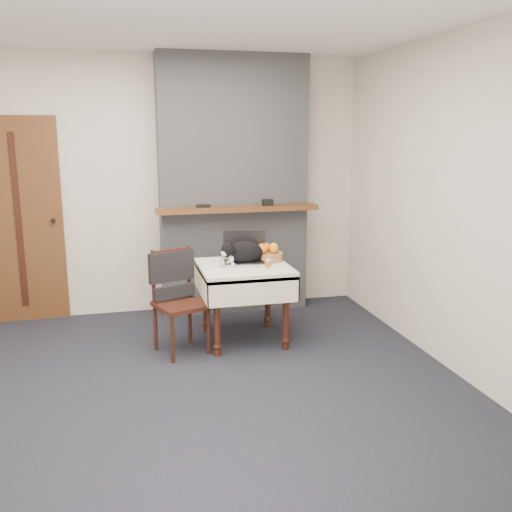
{
  "coord_description": "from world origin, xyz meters",
  "views": [
    {
      "loc": [
        -0.26,
        -3.88,
        1.87
      ],
      "look_at": [
        0.89,
        0.84,
        0.79
      ],
      "focal_mm": 40.0,
      "sensor_mm": 36.0,
      "label": 1
    }
  ],
  "objects_px": {
    "door": "(19,221)",
    "fruit_basket": "(268,254)",
    "cream_jar": "(217,263)",
    "side_table": "(244,277)",
    "cat": "(245,253)",
    "laptop": "(245,255)",
    "pill_bottle": "(268,263)",
    "chair": "(176,286)"
  },
  "relations": [
    {
      "from": "side_table",
      "to": "pill_bottle",
      "type": "distance_m",
      "value": 0.28
    },
    {
      "from": "laptop",
      "to": "pill_bottle",
      "type": "distance_m",
      "value": 0.3
    },
    {
      "from": "cat",
      "to": "pill_bottle",
      "type": "xyz_separation_m",
      "value": [
        0.16,
        -0.19,
        -0.06
      ]
    },
    {
      "from": "laptop",
      "to": "cat",
      "type": "distance_m",
      "value": 0.07
    },
    {
      "from": "cream_jar",
      "to": "laptop",
      "type": "bearing_deg",
      "value": 20.59
    },
    {
      "from": "cream_jar",
      "to": "side_table",
      "type": "bearing_deg",
      "value": 1.06
    },
    {
      "from": "door",
      "to": "fruit_basket",
      "type": "distance_m",
      "value": 2.45
    },
    {
      "from": "laptop",
      "to": "fruit_basket",
      "type": "xyz_separation_m",
      "value": [
        0.22,
        0.03,
        -0.01
      ]
    },
    {
      "from": "side_table",
      "to": "pill_bottle",
      "type": "height_order",
      "value": "pill_bottle"
    },
    {
      "from": "laptop",
      "to": "chair",
      "type": "height_order",
      "value": "laptop"
    },
    {
      "from": "pill_bottle",
      "to": "chair",
      "type": "xyz_separation_m",
      "value": [
        -0.79,
        0.09,
        -0.18
      ]
    },
    {
      "from": "laptop",
      "to": "cream_jar",
      "type": "bearing_deg",
      "value": -152.53
    },
    {
      "from": "fruit_basket",
      "to": "chair",
      "type": "xyz_separation_m",
      "value": [
        -0.86,
        -0.19,
        -0.2
      ]
    },
    {
      "from": "cat",
      "to": "fruit_basket",
      "type": "height_order",
      "value": "cat"
    },
    {
      "from": "laptop",
      "to": "fruit_basket",
      "type": "height_order",
      "value": "laptop"
    },
    {
      "from": "side_table",
      "to": "cream_jar",
      "type": "height_order",
      "value": "cream_jar"
    },
    {
      "from": "chair",
      "to": "fruit_basket",
      "type": "bearing_deg",
      "value": -8.01
    },
    {
      "from": "cat",
      "to": "side_table",
      "type": "bearing_deg",
      "value": -135.09
    },
    {
      "from": "fruit_basket",
      "to": "chair",
      "type": "relative_size",
      "value": 0.31
    },
    {
      "from": "door",
      "to": "cat",
      "type": "relative_size",
      "value": 3.97
    },
    {
      "from": "cream_jar",
      "to": "chair",
      "type": "bearing_deg",
      "value": -171.04
    },
    {
      "from": "cat",
      "to": "cream_jar",
      "type": "xyz_separation_m",
      "value": [
        -0.26,
        -0.04,
        -0.06
      ]
    },
    {
      "from": "laptop",
      "to": "pill_bottle",
      "type": "height_order",
      "value": "laptop"
    },
    {
      "from": "cream_jar",
      "to": "door",
      "type": "bearing_deg",
      "value": 148.25
    },
    {
      "from": "laptop",
      "to": "cat",
      "type": "height_order",
      "value": "laptop"
    },
    {
      "from": "laptop",
      "to": "cat",
      "type": "bearing_deg",
      "value": -97.27
    },
    {
      "from": "door",
      "to": "side_table",
      "type": "relative_size",
      "value": 2.56
    },
    {
      "from": "door",
      "to": "cat",
      "type": "xyz_separation_m",
      "value": [
        2.01,
        -1.04,
        -0.2
      ]
    },
    {
      "from": "cat",
      "to": "cream_jar",
      "type": "bearing_deg",
      "value": 169.22
    },
    {
      "from": "side_table",
      "to": "fruit_basket",
      "type": "height_order",
      "value": "fruit_basket"
    },
    {
      "from": "cat",
      "to": "pill_bottle",
      "type": "height_order",
      "value": "cat"
    },
    {
      "from": "fruit_basket",
      "to": "laptop",
      "type": "bearing_deg",
      "value": -173.18
    },
    {
      "from": "laptop",
      "to": "door",
      "type": "bearing_deg",
      "value": 161.0
    },
    {
      "from": "pill_bottle",
      "to": "fruit_basket",
      "type": "bearing_deg",
      "value": 75.95
    },
    {
      "from": "side_table",
      "to": "cat",
      "type": "bearing_deg",
      "value": 65.06
    },
    {
      "from": "laptop",
      "to": "fruit_basket",
      "type": "distance_m",
      "value": 0.22
    },
    {
      "from": "pill_bottle",
      "to": "fruit_basket",
      "type": "distance_m",
      "value": 0.29
    },
    {
      "from": "side_table",
      "to": "door",
      "type": "bearing_deg",
      "value": 151.53
    },
    {
      "from": "cat",
      "to": "fruit_basket",
      "type": "bearing_deg",
      "value": 0.12
    },
    {
      "from": "door",
      "to": "fruit_basket",
      "type": "xyz_separation_m",
      "value": [
        2.25,
        -0.96,
        -0.24
      ]
    },
    {
      "from": "door",
      "to": "chair",
      "type": "height_order",
      "value": "door"
    },
    {
      "from": "side_table",
      "to": "fruit_basket",
      "type": "xyz_separation_m",
      "value": [
        0.25,
        0.12,
        0.18
      ]
    }
  ]
}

